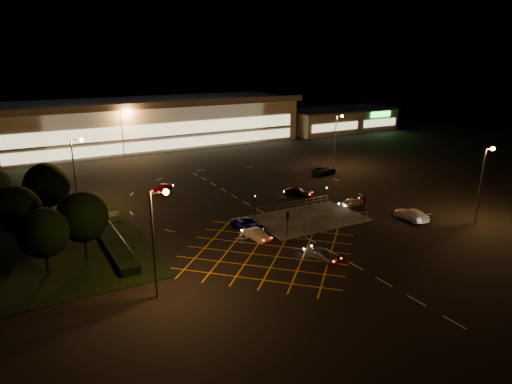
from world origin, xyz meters
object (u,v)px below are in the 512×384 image
signal_sw (288,219)px  car_circ_red (163,188)px  car_east_grey (324,170)px  signal_ne (326,189)px  car_left_blue (249,225)px  car_approach_white (411,214)px  car_right_silver (352,202)px  car_near_silver (322,254)px  car_far_dkgrey (298,192)px  car_queue_white (256,234)px  signal_se (364,203)px  signal_nw (255,201)px

signal_sw → car_circ_red: 26.62m
signal_sw → car_east_grey: bearing=-135.7°
signal_ne → car_circ_red: 25.92m
car_left_blue → car_approach_white: 21.98m
signal_ne → car_right_silver: 4.17m
car_near_silver → car_far_dkgrey: bearing=50.9°
car_queue_white → signal_sw: bearing=-29.7°
signal_se → car_right_silver: size_ratio=0.88×
car_left_blue → car_far_dkgrey: 16.46m
car_east_grey → car_circ_red: bearing=67.6°
car_near_silver → signal_se: bearing=18.9°
signal_sw → car_east_grey: 31.79m
car_left_blue → car_right_silver: (17.65, 1.16, -0.13)m
signal_se → car_near_silver: 14.08m
signal_nw → car_right_silver: bearing=-10.5°
signal_ne → car_approach_white: size_ratio=0.62×
car_east_grey → signal_se: bearing=138.5°
car_queue_white → car_circ_red: (-3.39, 24.32, -0.02)m
signal_ne → car_left_blue: 15.60m
signal_sw → car_approach_white: bearing=170.9°
car_right_silver → car_circ_red: bearing=40.1°
signal_ne → car_left_blue: signal_ne is taller
signal_sw → signal_nw: same height
signal_sw → car_approach_white: size_ratio=0.62×
car_east_grey → car_approach_white: (-4.88, -25.03, 0.01)m
signal_ne → car_near_silver: size_ratio=0.88×
car_approach_white → signal_se: bearing=-25.1°
signal_sw → car_circ_red: bearing=-75.0°
signal_nw → car_approach_white: 20.92m
car_circ_red → signal_nw: bearing=-17.4°
signal_sw → car_left_blue: 5.35m
signal_nw → car_circ_red: 19.04m
signal_nw → car_east_grey: (22.71, 14.20, -1.64)m
signal_sw → car_approach_white: signal_sw is taller
car_east_grey → car_right_silver: bearing=138.7°
signal_se → car_east_grey: (10.71, 22.19, -1.64)m
signal_se → signal_nw: size_ratio=1.00×
car_east_grey → car_approach_white: size_ratio=1.02×
signal_sw → car_near_silver: size_ratio=0.88×
car_circ_red → car_east_grey: 29.80m
signal_se → car_approach_white: 6.69m
signal_ne → car_queue_white: bearing=-156.7°
signal_sw → car_right_silver: signal_sw is taller
car_queue_white → car_east_grey: car_east_grey is taller
car_right_silver → car_circ_red: 29.64m
car_queue_white → car_left_blue: size_ratio=0.72×
car_circ_red → signal_sw: bearing=-23.7°
signal_ne → car_far_dkgrey: signal_ne is taller
car_near_silver → car_east_grey: car_east_grey is taller
car_near_silver → car_approach_white: size_ratio=0.70×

